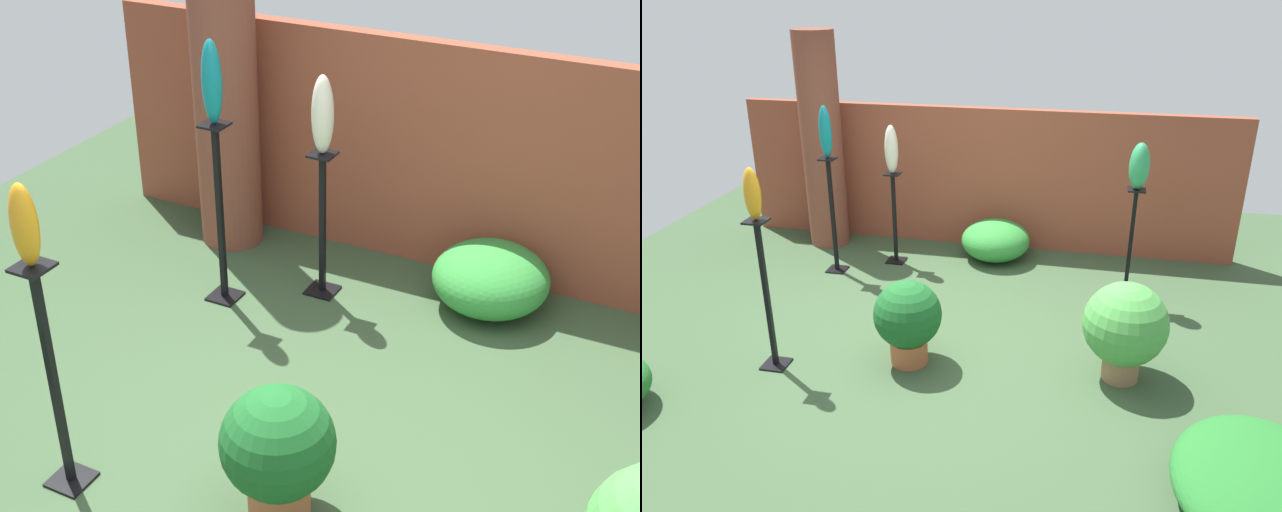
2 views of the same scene
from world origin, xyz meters
TOP-DOWN VIEW (x-y plane):
  - ground_plane at (0.00, 0.00)m, footprint 8.00×8.00m
  - brick_wall_back at (0.00, 2.21)m, footprint 5.60×0.12m
  - brick_pillar at (-1.76, 1.87)m, footprint 0.45×0.45m
  - pedestal_teal at (-1.37, 1.13)m, footprint 0.20×0.20m
  - pedestal_amber at (-1.14, -0.68)m, footprint 0.20×0.20m
  - pedestal_ivory at (-0.82, 1.48)m, footprint 0.20×0.20m
  - art_vase_teal at (-1.37, 1.13)m, footprint 0.13×0.12m
  - art_vase_amber at (-1.14, -0.68)m, footprint 0.12×0.12m
  - art_vase_ivory at (-0.82, 1.48)m, footprint 0.14×0.14m
  - potted_plant_mid_right at (-0.11, -0.40)m, footprint 0.54×0.54m
  - foliage_bed_east at (0.24, 1.80)m, footprint 0.76×0.76m

SIDE VIEW (x-z plane):
  - ground_plane at x=0.00m, z-range 0.00..0.00m
  - foliage_bed_east at x=0.24m, z-range 0.00..0.43m
  - potted_plant_mid_right at x=-0.11m, z-range 0.05..0.75m
  - pedestal_ivory at x=-0.82m, z-range -0.05..0.96m
  - pedestal_teal at x=-1.37m, z-range -0.05..1.18m
  - pedestal_amber at x=-1.14m, z-range -0.05..1.20m
  - brick_wall_back at x=0.00m, z-range 0.00..1.59m
  - brick_pillar at x=-1.76m, z-range 0.00..2.39m
  - art_vase_ivory at x=-0.82m, z-range 1.01..1.51m
  - art_vase_amber at x=-1.14m, z-range 1.25..1.64m
  - art_vase_teal at x=-1.37m, z-range 1.23..1.75m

